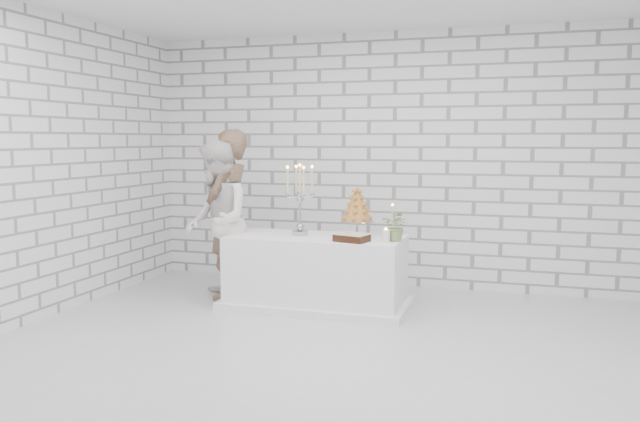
{
  "coord_description": "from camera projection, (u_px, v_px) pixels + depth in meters",
  "views": [
    {
      "loc": [
        1.39,
        -5.0,
        1.75
      ],
      "look_at": [
        -0.44,
        0.94,
        1.05
      ],
      "focal_mm": 35.92,
      "sensor_mm": 36.0,
      "label": 1
    }
  ],
  "objects": [
    {
      "name": "ground",
      "position": [
        337.0,
        349.0,
        5.35
      ],
      "size": [
        6.0,
        5.0,
        0.01
      ],
      "primitive_type": "cube",
      "color": "silver",
      "rests_on": "ground"
    },
    {
      "name": "wall_back",
      "position": [
        394.0,
        160.0,
        7.56
      ],
      "size": [
        6.0,
        0.01,
        3.0
      ],
      "primitive_type": "cube",
      "color": "white",
      "rests_on": "ground"
    },
    {
      "name": "wall_front",
      "position": [
        185.0,
        196.0,
        2.81
      ],
      "size": [
        6.0,
        0.01,
        3.0
      ],
      "primitive_type": "cube",
      "color": "white",
      "rests_on": "ground"
    },
    {
      "name": "wall_left",
      "position": [
        33.0,
        166.0,
        6.06
      ],
      "size": [
        0.01,
        5.0,
        3.0
      ],
      "primitive_type": "cube",
      "color": "white",
      "rests_on": "ground"
    },
    {
      "name": "cake_table",
      "position": [
        316.0,
        272.0,
        6.66
      ],
      "size": [
        1.8,
        0.8,
        0.75
      ],
      "primitive_type": "cube",
      "color": "white",
      "rests_on": "ground"
    },
    {
      "name": "groom",
      "position": [
        228.0,
        215.0,
        7.01
      ],
      "size": [
        0.46,
        0.69,
        1.86
      ],
      "primitive_type": "imported",
      "rotation": [
        0.0,
        0.0,
        -1.59
      ],
      "color": "#4B372A",
      "rests_on": "ground"
    },
    {
      "name": "bride",
      "position": [
        217.0,
        222.0,
        6.83
      ],
      "size": [
        0.99,
        1.06,
        1.74
      ],
      "primitive_type": "imported",
      "rotation": [
        0.0,
        0.0,
        -1.05
      ],
      "color": "white",
      "rests_on": "ground"
    },
    {
      "name": "candelabra",
      "position": [
        300.0,
        200.0,
        6.64
      ],
      "size": [
        0.35,
        0.35,
        0.75
      ],
      "primitive_type": null,
      "rotation": [
        0.0,
        0.0,
        -0.17
      ],
      "color": "#A3A3AD",
      "rests_on": "cake_table"
    },
    {
      "name": "croquembouche",
      "position": [
        357.0,
        211.0,
        6.58
      ],
      "size": [
        0.38,
        0.38,
        0.52
      ],
      "primitive_type": null,
      "rotation": [
        0.0,
        0.0,
        0.12
      ],
      "color": "#9A6023",
      "rests_on": "cake_table"
    },
    {
      "name": "chocolate_cake",
      "position": [
        352.0,
        237.0,
        6.27
      ],
      "size": [
        0.36,
        0.3,
        0.08
      ],
      "primitive_type": "cube",
      "rotation": [
        0.0,
        0.0,
        -0.27
      ],
      "color": "black",
      "rests_on": "cake_table"
    },
    {
      "name": "pillar_candle",
      "position": [
        386.0,
        236.0,
        6.24
      ],
      "size": [
        0.09,
        0.09,
        0.12
      ],
      "primitive_type": "cylinder",
      "rotation": [
        0.0,
        0.0,
        0.13
      ],
      "color": "white",
      "rests_on": "cake_table"
    },
    {
      "name": "extra_taper",
      "position": [
        392.0,
        221.0,
        6.57
      ],
      "size": [
        0.06,
        0.06,
        0.32
      ],
      "primitive_type": "cylinder",
      "rotation": [
        0.0,
        0.0,
        0.01
      ],
      "color": "beige",
      "rests_on": "cake_table"
    },
    {
      "name": "flowers",
      "position": [
        396.0,
        226.0,
        6.3
      ],
      "size": [
        0.33,
        0.31,
        0.29
      ],
      "primitive_type": "imported",
      "rotation": [
        0.0,
        0.0,
        -0.37
      ],
      "color": "#497437",
      "rests_on": "cake_table"
    }
  ]
}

